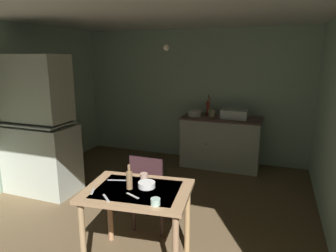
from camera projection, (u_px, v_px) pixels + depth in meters
ground_plane at (150, 202)px, 4.13m from camera, size 5.32×5.32×0.00m
wall_back at (192, 95)px, 5.77m from camera, size 4.42×0.10×2.45m
wall_left at (16, 105)px, 4.58m from camera, size 0.10×4.20×2.45m
ceiling_slab at (147, 9)px, 3.55m from camera, size 4.42×4.20×0.10m
hutch_cabinet at (39, 130)px, 4.29m from camera, size 1.02×0.58×1.99m
counter_cabinet at (221, 142)px, 5.39m from camera, size 1.39×0.64×0.90m
sink_basin at (234, 114)px, 5.20m from camera, size 0.44×0.34×0.15m
hand_pump at (208, 107)px, 5.38m from camera, size 0.05×0.27×0.39m
mixing_bowl_counter at (195, 113)px, 5.39m from camera, size 0.25×0.25×0.10m
stoneware_crock at (212, 113)px, 5.36m from camera, size 0.13×0.13×0.11m
dining_table at (138, 201)px, 2.78m from camera, size 1.04×0.81×0.77m
chair_far_side at (151, 189)px, 3.39m from camera, size 0.40×0.40×0.92m
serving_bowl_wide at (147, 185)px, 2.79m from camera, size 0.16×0.16×0.05m
mug_tall at (144, 176)px, 2.96m from camera, size 0.08×0.08×0.07m
mug_dark at (155, 202)px, 2.46m from camera, size 0.08×0.08×0.06m
glass_bottle at (129, 179)px, 2.74m from camera, size 0.06×0.06×0.23m
table_knife at (118, 180)px, 2.95m from camera, size 0.20×0.07×0.00m
teaspoon_near_bowl at (93, 191)px, 2.71m from camera, size 0.07×0.12×0.00m
teaspoon_by_cup at (133, 196)px, 2.62m from camera, size 0.15×0.08×0.00m
serving_spoon at (106, 198)px, 2.58m from camera, size 0.13×0.12×0.00m
pendant_bulb at (167, 48)px, 3.60m from camera, size 0.08×0.08×0.08m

